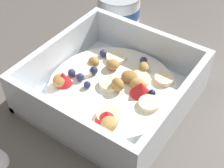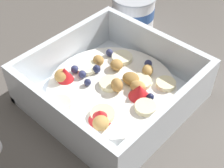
% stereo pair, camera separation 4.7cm
% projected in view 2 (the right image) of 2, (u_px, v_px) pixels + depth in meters
% --- Properties ---
extents(ground_plane, '(2.40, 2.40, 0.00)m').
position_uv_depth(ground_plane, '(99.00, 99.00, 0.49)').
color(ground_plane, '#56514C').
extents(fruit_bowl, '(0.21, 0.21, 0.07)m').
position_uv_depth(fruit_bowl, '(112.00, 89.00, 0.48)').
color(fruit_bowl, white).
rests_on(fruit_bowl, ground).
extents(yogurt_cup, '(0.08, 0.08, 0.07)m').
position_uv_depth(yogurt_cup, '(133.00, 11.00, 0.61)').
color(yogurt_cup, white).
rests_on(yogurt_cup, ground).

